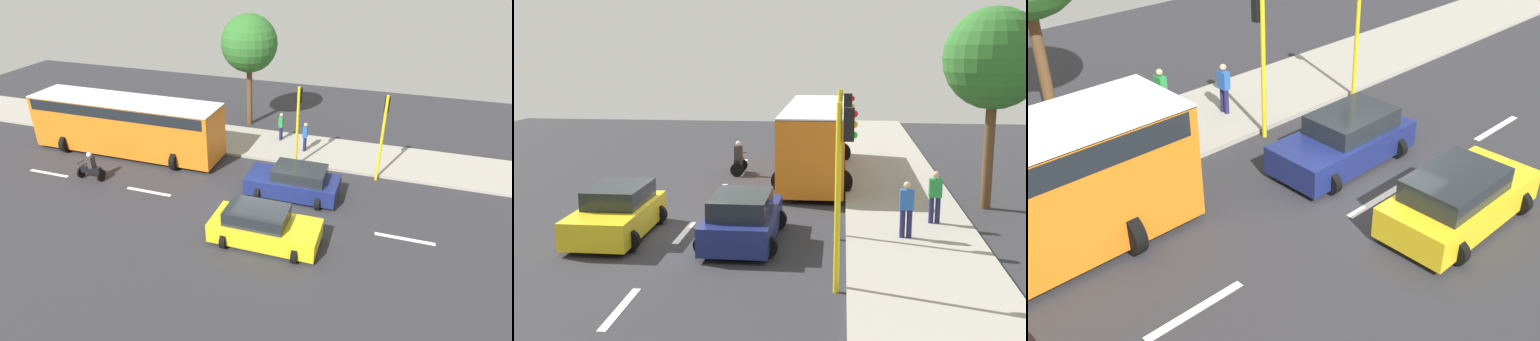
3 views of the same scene
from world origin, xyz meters
TOP-DOWN VIEW (x-y plane):
  - ground_plane at (0.00, 0.00)m, footprint 40.00×60.00m
  - sidewalk at (7.00, 0.00)m, footprint 4.00×60.00m
  - lane_stripe_north at (0.00, -6.00)m, footprint 0.20×2.40m
  - lane_stripe_mid at (0.00, 0.00)m, footprint 0.20×2.40m
  - lane_stripe_south at (0.00, 6.00)m, footprint 0.20×2.40m
  - lane_stripe_far_south at (0.00, 12.00)m, footprint 0.20×2.40m
  - car_dark_blue at (1.96, -0.80)m, footprint 2.36×4.33m
  - car_yellow_cab at (-1.96, -0.50)m, footprint 2.34×4.37m
  - city_bus at (3.68, 9.38)m, footprint 3.20×11.00m
  - motorcycle at (0.23, 9.42)m, footprint 0.60×1.30m
  - pedestrian_near_signal at (7.80, 1.45)m, footprint 0.40×0.24m
  - pedestrian_by_tree at (6.75, -0.26)m, footprint 0.40×0.24m
  - traffic_light_corner at (4.85, -4.47)m, footprint 0.49×0.24m
  - traffic_light_midblock at (4.85, -0.22)m, footprint 0.49×0.24m
  - street_tree_south at (9.97, 4.20)m, footprint 3.53×3.53m

SIDE VIEW (x-z plane):
  - ground_plane at x=0.00m, z-range -0.10..0.00m
  - lane_stripe_north at x=0.00m, z-range 0.00..0.01m
  - lane_stripe_mid at x=0.00m, z-range 0.00..0.01m
  - lane_stripe_south at x=0.00m, z-range 0.00..0.01m
  - lane_stripe_far_south at x=0.00m, z-range 0.00..0.01m
  - sidewalk at x=7.00m, z-range 0.00..0.15m
  - motorcycle at x=0.23m, z-range -0.12..1.41m
  - car_dark_blue at x=1.96m, z-range -0.05..1.47m
  - car_yellow_cab at x=-1.96m, z-range -0.05..1.47m
  - pedestrian_near_signal at x=7.80m, z-range 0.21..1.90m
  - pedestrian_by_tree at x=6.75m, z-range 0.21..1.90m
  - city_bus at x=3.68m, z-range 0.27..3.43m
  - traffic_light_corner at x=4.85m, z-range 0.68..5.18m
  - traffic_light_midblock at x=4.85m, z-range 0.68..5.18m
  - street_tree_south at x=9.97m, z-range 1.73..8.80m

